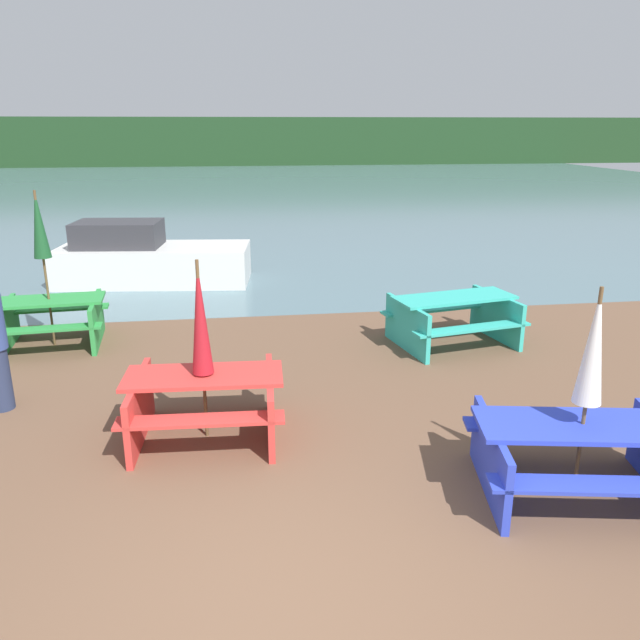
# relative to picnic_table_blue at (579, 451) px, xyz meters

# --- Properties ---
(ground_plane) EXTENTS (60.00, 60.00, 0.00)m
(ground_plane) POSITION_rel_picnic_table_blue_xyz_m (-2.84, -1.14, -0.45)
(ground_plane) COLOR brown
(water) EXTENTS (60.00, 50.00, 0.00)m
(water) POSITION_rel_picnic_table_blue_xyz_m (-2.84, 31.13, -0.45)
(water) COLOR slate
(water) RESTS_ON ground_plane
(far_treeline) EXTENTS (80.00, 1.60, 4.00)m
(far_treeline) POSITION_rel_picnic_table_blue_xyz_m (-2.84, 51.13, 1.55)
(far_treeline) COLOR #1E3D1E
(far_treeline) RESTS_ON water
(picnic_table_blue) EXTENTS (2.11, 1.69, 0.72)m
(picnic_table_blue) POSITION_rel_picnic_table_blue_xyz_m (0.00, 0.00, 0.00)
(picnic_table_blue) COLOR blue
(picnic_table_blue) RESTS_ON ground_plane
(picnic_table_red) EXTENTS (1.77, 1.46, 0.74)m
(picnic_table_red) POSITION_rel_picnic_table_blue_xyz_m (-3.47, 1.64, 0.01)
(picnic_table_red) COLOR red
(picnic_table_red) RESTS_ON ground_plane
(picnic_table_teal) EXTENTS (2.12, 1.73, 0.78)m
(picnic_table_teal) POSITION_rel_picnic_table_blue_xyz_m (0.28, 4.22, 0.02)
(picnic_table_teal) COLOR #33B7A8
(picnic_table_teal) RESTS_ON ground_plane
(picnic_table_green) EXTENTS (1.73, 1.52, 0.75)m
(picnic_table_green) POSITION_rel_picnic_table_blue_xyz_m (-5.96, 5.04, 0.00)
(picnic_table_green) COLOR green
(picnic_table_green) RESTS_ON ground_plane
(umbrella_crimson) EXTENTS (0.23, 0.23, 2.00)m
(umbrella_crimson) POSITION_rel_picnic_table_blue_xyz_m (-3.47, 1.64, 0.92)
(umbrella_crimson) COLOR brown
(umbrella_crimson) RESTS_ON ground_plane
(umbrella_white) EXTENTS (0.25, 0.25, 2.01)m
(umbrella_white) POSITION_rel_picnic_table_blue_xyz_m (-0.00, 0.00, 1.01)
(umbrella_white) COLOR brown
(umbrella_white) RESTS_ON ground_plane
(umbrella_darkgreen) EXTENTS (0.26, 0.26, 2.41)m
(umbrella_darkgreen) POSITION_rel_picnic_table_blue_xyz_m (-5.96, 5.04, 1.43)
(umbrella_darkgreen) COLOR brown
(umbrella_darkgreen) RESTS_ON ground_plane
(boat) EXTENTS (4.23, 2.03, 1.35)m
(boat) POSITION_rel_picnic_table_blue_xyz_m (-4.95, 9.06, 0.07)
(boat) COLOR silver
(boat) RESTS_ON water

